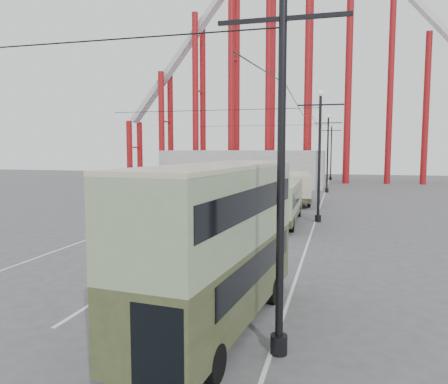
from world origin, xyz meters
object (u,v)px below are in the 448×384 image
(pedestrian, at_px, (257,219))
(double_decker_bus, at_px, (218,238))
(single_decker_green, at_px, (281,200))
(single_decker_cream, at_px, (296,187))
(lamp_post_near, at_px, (283,38))

(pedestrian, bearing_deg, double_decker_bus, 67.58)
(single_decker_green, distance_m, single_decker_cream, 11.54)
(double_decker_bus, bearing_deg, pedestrian, 101.33)
(lamp_post_near, relative_size, single_decker_green, 1.05)
(single_decker_green, height_order, pedestrian, single_decker_green)
(single_decker_cream, xyz_separation_m, pedestrian, (-0.81, -16.31, -0.63))
(lamp_post_near, xyz_separation_m, single_decker_green, (-2.54, 19.99, -6.22))
(double_decker_bus, bearing_deg, lamp_post_near, -26.18)
(double_decker_bus, xyz_separation_m, single_decker_green, (-0.61, 18.80, -1.05))
(lamp_post_near, relative_size, double_decker_bus, 1.19)
(lamp_post_near, relative_size, single_decker_cream, 1.14)
(double_decker_bus, relative_size, single_decker_green, 0.88)
(lamp_post_near, bearing_deg, single_decker_green, 97.23)
(double_decker_bus, xyz_separation_m, single_decker_cream, (-0.62, 30.34, -1.07))
(lamp_post_near, bearing_deg, pedestrian, 102.48)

